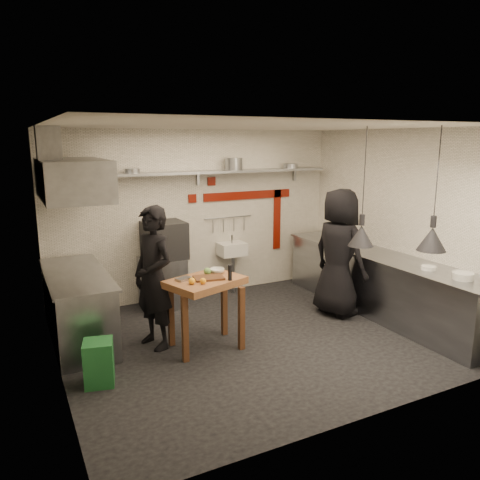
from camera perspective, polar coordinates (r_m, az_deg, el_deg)
name	(u,v)px	position (r m, az deg, el deg)	size (l,w,h in m)	color
floor	(257,338)	(6.48, 2.15, -11.86)	(5.00, 5.00, 0.00)	black
ceiling	(259,126)	(5.93, 2.37, 13.71)	(5.00, 5.00, 0.00)	silver
wall_back	(198,215)	(7.92, -5.16, 3.11)	(5.00, 0.04, 2.80)	silver
wall_front	(371,280)	(4.39, 15.72, -4.66)	(5.00, 0.04, 2.80)	silver
wall_left	(52,259)	(5.33, -21.95, -2.16)	(0.04, 4.20, 2.80)	silver
wall_right	(401,222)	(7.57, 19.04, 2.07)	(0.04, 4.20, 2.80)	silver
red_band_horiz	(248,195)	(8.26, 1.01, 5.48)	(1.70, 0.02, 0.14)	#681005
red_band_vert	(277,219)	(8.62, 4.53, 2.51)	(0.14, 0.02, 1.10)	#681005
red_tile_a	(212,181)	(7.93, -3.49, 7.15)	(0.14, 0.02, 0.14)	#681005
red_tile_b	(192,198)	(7.83, -5.83, 5.06)	(0.14, 0.02, 0.14)	#681005
back_shelf	(201,172)	(7.68, -4.76, 8.24)	(4.60, 0.34, 0.04)	gray
shelf_bracket_left	(78,182)	(7.34, -19.17, 6.65)	(0.04, 0.06, 0.24)	gray
shelf_bracket_mid	(198,178)	(7.82, -5.16, 7.57)	(0.04, 0.06, 0.24)	gray
shelf_bracket_right	(294,174)	(8.70, 6.64, 7.99)	(0.04, 0.06, 0.24)	gray
pan_far_left	(101,171)	(7.23, -16.64, 8.05)	(0.31, 0.31, 0.09)	gray
pan_mid_left	(132,171)	(7.33, -12.98, 8.22)	(0.23, 0.23, 0.07)	gray
stock_pot	(234,164)	(7.91, -0.76, 9.26)	(0.29, 0.29, 0.20)	gray
pan_right	(291,166)	(8.47, 6.19, 8.98)	(0.26, 0.26, 0.08)	gray
oven_stand	(163,282)	(7.61, -9.37, -5.13)	(0.64, 0.58, 0.80)	gray
combi_oven	(164,240)	(7.45, -9.21, -0.01)	(0.62, 0.58, 0.58)	black
oven_door	(168,243)	(7.20, -8.73, -0.42)	(0.55, 0.03, 0.46)	#681005
oven_glass	(170,243)	(7.20, -8.48, -0.40)	(0.36, 0.02, 0.34)	black
hand_sink	(232,249)	(8.10, -0.99, -1.12)	(0.46, 0.34, 0.22)	silver
sink_tap	(232,239)	(8.06, -0.99, 0.13)	(0.03, 0.03, 0.14)	gray
sink_drain	(233,274)	(8.18, -0.85, -4.18)	(0.06, 0.06, 0.66)	gray
utensil_rail	(228,217)	(8.12, -1.43, 2.80)	(0.02, 0.02, 0.90)	gray
counter_right	(380,285)	(7.54, 16.67, -5.24)	(0.70, 3.80, 0.90)	gray
counter_right_top	(382,255)	(7.42, 16.89, -1.81)	(0.76, 3.90, 0.03)	gray
plate_stack	(463,276)	(6.47, 25.52, -3.98)	(0.25, 0.25, 0.09)	silver
small_bowl_right	(429,268)	(6.76, 22.00, -3.16)	(0.20, 0.20, 0.05)	silver
counter_left	(78,308)	(6.64, -19.13, -7.79)	(0.70, 1.90, 0.90)	gray
counter_left_top	(76,274)	(6.50, -19.41, -3.93)	(0.76, 2.00, 0.03)	gray
extractor_hood	(72,179)	(6.29, -19.75, 7.00)	(0.78, 1.60, 0.50)	gray
hood_duct	(48,147)	(6.25, -22.32, 10.46)	(0.28, 0.28, 0.50)	gray
green_bin	(99,363)	(5.50, -16.83, -14.13)	(0.31, 0.31, 0.50)	#195827
prep_table	(206,313)	(6.07, -4.19, -8.91)	(0.92, 0.64, 0.92)	#915D37
cutting_board	(209,278)	(5.92, -3.83, -4.61)	(0.37, 0.26, 0.03)	#502E19
pepper_mill	(230,273)	(5.82, -1.23, -3.99)	(0.05, 0.05, 0.20)	black
lemon_a	(192,281)	(5.71, -5.89, -5.00)	(0.08, 0.08, 0.08)	orange
lemon_b	(203,281)	(5.71, -4.52, -5.00)	(0.08, 0.08, 0.08)	orange
veg_ball	(207,271)	(6.06, -3.99, -3.84)	(0.10, 0.10, 0.10)	#5E8D40
steel_tray	(184,279)	(5.90, -6.88, -4.73)	(0.19, 0.13, 0.03)	gray
bowl	(217,271)	(6.15, -2.81, -3.78)	(0.19, 0.19, 0.06)	silver
heat_lamp_near	(364,188)	(6.10, 14.85, 6.20)	(0.33, 0.33, 1.51)	black
heat_lamp_far	(436,190)	(6.01, 22.81, 5.68)	(0.35, 0.35, 1.48)	black
chef_left	(154,278)	(6.05, -10.50, -4.55)	(0.67, 0.44, 1.84)	black
chef_right	(339,253)	(7.20, 11.95, -1.52)	(0.95, 0.62, 1.94)	black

